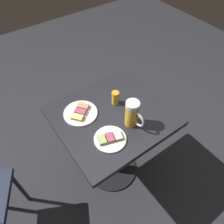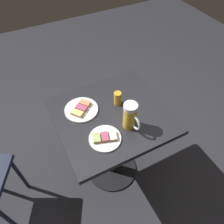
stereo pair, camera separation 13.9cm
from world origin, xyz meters
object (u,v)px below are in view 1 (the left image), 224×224
Objects in this scene: beer_mug at (132,114)px; beer_glass_small at (115,98)px; plate_far at (110,138)px; plate_near at (80,113)px.

beer_mug is 0.21m from beer_glass_small.
beer_glass_small is at bearing 137.91° from plate_far.
beer_mug reaches higher than plate_near.
beer_glass_small is (-0.21, 0.02, -0.04)m from beer_mug.
plate_far is 0.20m from beer_mug.
beer_glass_small is (0.05, 0.24, 0.04)m from plate_near.
plate_far is at bearing 8.22° from plate_near.
plate_far is at bearing -42.09° from beer_glass_small.
plate_near is at bearing -139.70° from beer_mug.
plate_near is at bearing -171.78° from plate_far.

